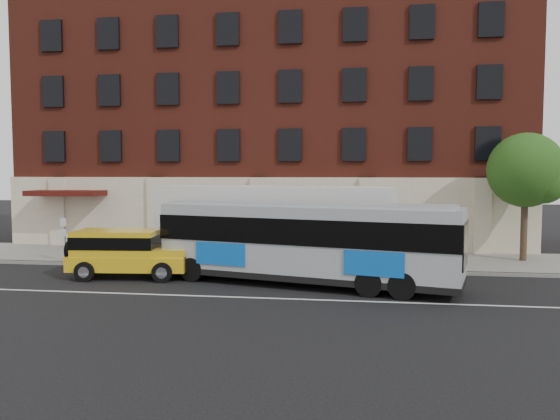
# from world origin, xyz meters

# --- Properties ---
(ground) EXTENTS (120.00, 120.00, 0.00)m
(ground) POSITION_xyz_m (0.00, 0.00, 0.00)
(ground) COLOR black
(ground) RESTS_ON ground
(sidewalk) EXTENTS (60.00, 6.00, 0.15)m
(sidewalk) POSITION_xyz_m (0.00, 9.00, 0.07)
(sidewalk) COLOR gray
(sidewalk) RESTS_ON ground
(kerb) EXTENTS (60.00, 0.25, 0.15)m
(kerb) POSITION_xyz_m (0.00, 6.00, 0.07)
(kerb) COLOR gray
(kerb) RESTS_ON ground
(lane_line) EXTENTS (60.00, 0.12, 0.01)m
(lane_line) POSITION_xyz_m (0.00, 0.50, 0.01)
(lane_line) COLOR silver
(lane_line) RESTS_ON ground
(building) EXTENTS (30.00, 12.10, 15.00)m
(building) POSITION_xyz_m (-0.01, 16.92, 7.58)
(building) COLOR maroon
(building) RESTS_ON sidewalk
(sign_pole) EXTENTS (0.30, 0.20, 2.50)m
(sign_pole) POSITION_xyz_m (-8.50, 6.15, 1.45)
(sign_pole) COLOR slate
(sign_pole) RESTS_ON ground
(street_tree) EXTENTS (3.60, 3.60, 6.20)m
(street_tree) POSITION_xyz_m (13.54, 9.48, 4.41)
(street_tree) COLOR #322119
(street_tree) RESTS_ON sidewalk
(city_bus) EXTENTS (12.19, 5.40, 3.27)m
(city_bus) POSITION_xyz_m (3.51, 2.98, 1.80)
(city_bus) COLOR #9EA2A6
(city_bus) RESTS_ON ground
(yellow_suv) EXTENTS (5.36, 2.66, 2.01)m
(yellow_suv) POSITION_xyz_m (-4.24, 3.48, 1.15)
(yellow_suv) COLOR yellow
(yellow_suv) RESTS_ON ground
(shipping_container) EXTENTS (11.60, 4.25, 3.79)m
(shipping_container) POSITION_xyz_m (1.51, 7.10, 1.87)
(shipping_container) COLOR black
(shipping_container) RESTS_ON ground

